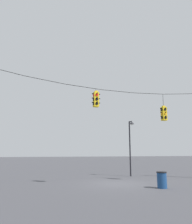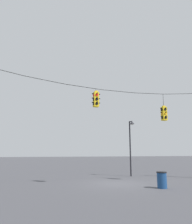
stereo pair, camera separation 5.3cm
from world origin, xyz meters
TOP-DOWN VIEW (x-y plane):
  - ground_plane at (0.00, 0.00)m, footprint 200.00×200.00m
  - span_wire at (0.00, -0.26)m, footprint 17.87×0.03m
  - traffic_light_over_intersection at (-1.68, -0.26)m, footprint 0.58×0.58m
  - traffic_light_near_left_pole at (3.72, -0.26)m, footprint 0.58×0.58m
  - street_lamp at (3.08, 3.87)m, footprint 0.43×0.75m
  - trash_bin at (1.63, -2.52)m, footprint 0.59×0.59m

SIDE VIEW (x-z plane):
  - ground_plane at x=0.00m, z-range 0.00..0.00m
  - trash_bin at x=1.63m, z-range 0.00..0.95m
  - street_lamp at x=3.08m, z-range 1.02..5.92m
  - traffic_light_near_left_pole at x=3.72m, z-range 3.92..5.96m
  - traffic_light_over_intersection at x=-1.68m, z-range 4.97..6.22m
  - span_wire at x=0.00m, z-range 6.17..7.00m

